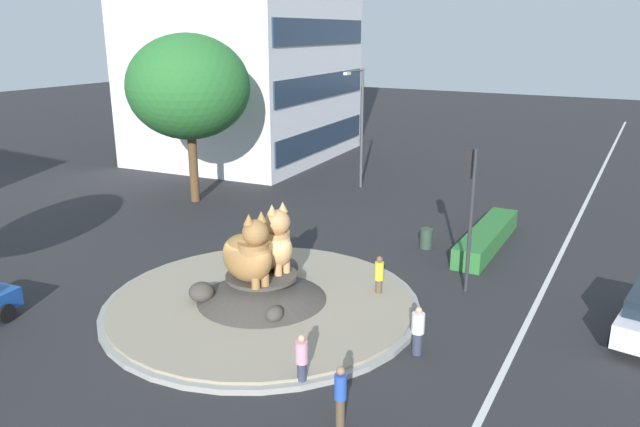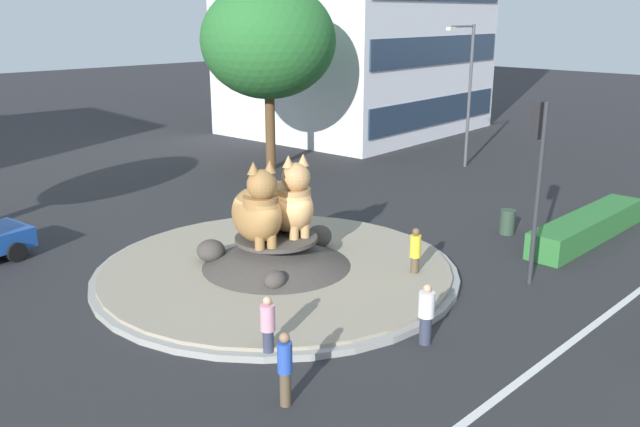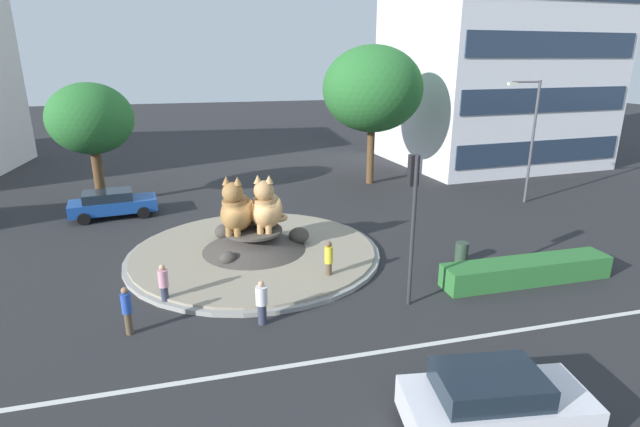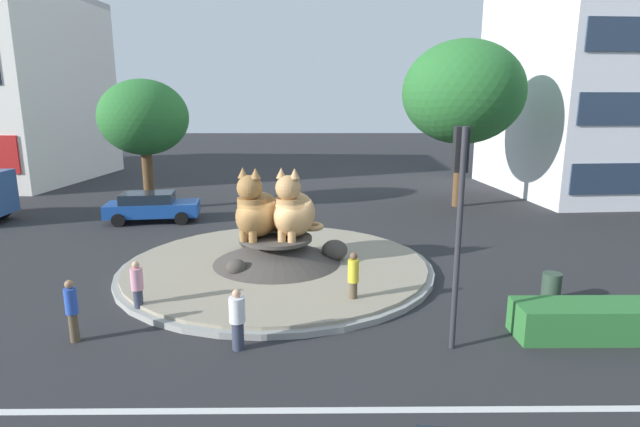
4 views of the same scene
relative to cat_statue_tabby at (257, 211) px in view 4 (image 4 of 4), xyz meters
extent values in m
plane|color=#28282B|center=(0.67, -0.03, -2.14)|extent=(160.00, 160.00, 0.00)
cube|color=silver|center=(0.67, -8.51, -2.13)|extent=(112.00, 0.20, 0.01)
cylinder|color=gray|center=(0.67, -0.03, -2.05)|extent=(11.10, 11.10, 0.18)
cylinder|color=gray|center=(0.67, -0.03, -1.91)|extent=(10.66, 10.66, 0.10)
cone|color=#423D38|center=(0.67, -0.03, -1.39)|extent=(4.57, 4.57, 0.93)
cylinder|color=#423D38|center=(0.67, -0.03, -0.99)|extent=(2.51, 2.51, 0.12)
ellipsoid|color=#423D38|center=(2.74, 0.21, -1.49)|extent=(0.94, 0.78, 0.75)
ellipsoid|color=#423D38|center=(-0.53, 1.69, -1.52)|extent=(0.86, 0.92, 0.69)
ellipsoid|color=#423D38|center=(-0.59, -1.37, -1.59)|extent=(0.67, 0.54, 0.53)
ellipsoid|color=#9E703D|center=(0.04, 0.11, -0.13)|extent=(2.12, 2.56, 1.60)
cylinder|color=#9E703D|center=(-0.13, -0.29, 0.05)|extent=(1.35, 1.35, 1.00)
sphere|color=#9E703D|center=(-0.19, -0.44, 0.92)|extent=(0.88, 0.88, 0.88)
torus|color=#9E703D|center=(0.71, 0.81, -0.77)|extent=(1.18, 1.18, 0.20)
cone|color=#9E703D|center=(0.03, -0.53, 1.43)|extent=(0.47, 0.47, 0.36)
cone|color=#9E703D|center=(-0.41, -0.35, 1.43)|extent=(0.47, 0.47, 0.36)
cylinder|color=#9E703D|center=(-0.10, -0.69, -0.73)|extent=(0.28, 0.28, 0.40)
cylinder|color=#9E703D|center=(-0.43, -0.56, -0.73)|extent=(0.28, 0.28, 0.40)
ellipsoid|color=tan|center=(1.30, 0.12, -0.13)|extent=(1.97, 2.50, 1.59)
cylinder|color=tan|center=(1.17, -0.30, 0.05)|extent=(1.29, 1.29, 0.99)
sphere|color=tan|center=(1.12, -0.45, 0.92)|extent=(0.87, 0.87, 0.87)
torus|color=tan|center=(1.90, 0.87, -0.77)|extent=(0.93, 0.93, 0.20)
cone|color=tan|center=(1.35, -0.52, 1.42)|extent=(0.45, 0.45, 0.36)
cone|color=tan|center=(0.89, -0.38, 1.42)|extent=(0.45, 0.45, 0.36)
cylinder|color=tan|center=(1.24, -0.69, -0.73)|extent=(0.28, 0.28, 0.40)
cylinder|color=tan|center=(0.89, -0.59, -0.73)|extent=(0.28, 0.28, 0.40)
cylinder|color=#2D2D33|center=(5.40, -5.98, 0.55)|extent=(0.14, 0.14, 5.37)
cube|color=black|center=(5.39, -5.76, 2.71)|extent=(0.33, 0.25, 1.05)
sphere|color=red|center=(5.39, -5.68, 3.03)|extent=(0.18, 0.18, 0.18)
sphere|color=#392706|center=(5.39, -5.68, 2.71)|extent=(0.18, 0.18, 0.18)
sphere|color=black|center=(5.39, -5.68, 2.40)|extent=(0.18, 0.18, 0.18)
cylinder|color=brown|center=(-7.17, 10.23, -0.54)|extent=(0.57, 0.57, 3.20)
ellipsoid|color=#286B2D|center=(-7.17, 10.23, 2.96)|extent=(4.74, 4.74, 4.03)
cylinder|color=brown|center=(10.20, 11.07, -0.26)|extent=(0.50, 0.50, 3.76)
ellipsoid|color=#286B2D|center=(10.20, 11.07, 4.28)|extent=(6.66, 6.66, 5.66)
cylinder|color=brown|center=(-4.03, -5.54, -1.76)|extent=(0.23, 0.23, 0.76)
cylinder|color=#284CB2|center=(-4.03, -5.54, -1.05)|extent=(0.31, 0.31, 0.66)
sphere|color=#936B4C|center=(-4.03, -5.54, -0.61)|extent=(0.22, 0.22, 0.22)
cylinder|color=#33384C|center=(-3.00, -3.83, -1.78)|extent=(0.26, 0.26, 0.72)
cylinder|color=pink|center=(-3.00, -3.83, -1.10)|extent=(0.35, 0.35, 0.63)
sphere|color=tan|center=(-3.00, -3.83, -0.68)|extent=(0.21, 0.21, 0.21)
cylinder|color=#33384C|center=(0.16, -5.99, -1.78)|extent=(0.29, 0.29, 0.72)
cylinder|color=silver|center=(0.16, -5.99, -1.11)|extent=(0.39, 0.39, 0.63)
sphere|color=tan|center=(0.16, -5.99, -0.69)|extent=(0.21, 0.21, 0.21)
cylinder|color=brown|center=(3.15, -3.41, -1.75)|extent=(0.24, 0.24, 0.78)
cylinder|color=yellow|center=(3.15, -3.41, -1.02)|extent=(0.33, 0.33, 0.67)
sphere|color=brown|center=(3.15, -3.41, -0.58)|extent=(0.22, 0.22, 0.22)
cube|color=#19479E|center=(-6.12, 7.46, -1.49)|extent=(4.70, 2.41, 0.66)
cube|color=#19232D|center=(-6.35, 7.43, -0.91)|extent=(2.71, 1.93, 0.50)
cylinder|color=black|center=(-4.77, 8.56, -1.82)|extent=(0.66, 0.30, 0.64)
cylinder|color=black|center=(-4.53, 6.75, -1.82)|extent=(0.66, 0.30, 0.64)
cylinder|color=black|center=(-7.71, 8.17, -1.82)|extent=(0.66, 0.30, 0.64)
cylinder|color=black|center=(-7.47, 6.36, -1.82)|extent=(0.66, 0.30, 0.64)
cylinder|color=black|center=(-14.23, 8.29, -1.69)|extent=(0.91, 0.33, 0.90)
cylinder|color=#2D4233|center=(9.15, -3.08, -1.69)|extent=(0.56, 0.56, 0.90)
camera|label=1|loc=(-15.45, -11.32, 7.24)|focal=33.97mm
camera|label=2|loc=(-12.06, -14.46, 5.56)|focal=37.46mm
camera|label=3|loc=(-1.62, -20.29, 6.27)|focal=27.40mm
camera|label=4|loc=(2.05, -17.26, 3.78)|focal=28.16mm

